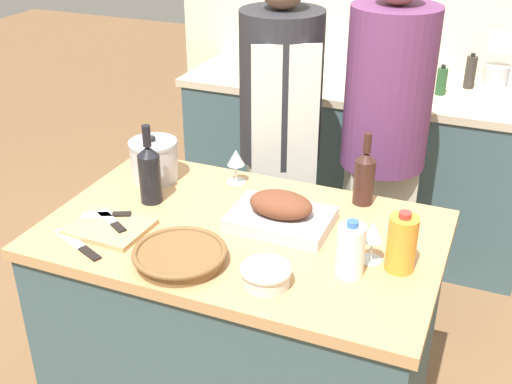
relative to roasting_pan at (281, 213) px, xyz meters
name	(u,v)px	position (x,y,z in m)	size (l,w,h in m)	color
kitchen_island	(243,335)	(-0.11, -0.07, -0.50)	(1.30, 0.81, 0.90)	#3D565B
back_counter	(355,163)	(-0.11, 1.51, -0.49)	(1.91, 0.60, 0.92)	#3D565B
back_wall	(382,4)	(-0.11, 1.86, 0.33)	(2.41, 0.10, 2.55)	beige
roasting_pan	(281,213)	(0.00, 0.00, 0.00)	(0.33, 0.24, 0.12)	#BCBCC1
wicker_basket	(180,255)	(-0.20, -0.32, -0.02)	(0.29, 0.29, 0.05)	brown
cutting_board	(110,227)	(-0.51, -0.24, -0.04)	(0.26, 0.21, 0.02)	tan
stock_pot	(154,160)	(-0.57, 0.15, 0.03)	(0.18, 0.18, 0.18)	#B7B7BC
mixing_bowl	(266,274)	(0.08, -0.33, -0.01)	(0.15, 0.15, 0.06)	beige
juice_jug	(402,243)	(0.42, -0.10, 0.04)	(0.09, 0.09, 0.19)	orange
milk_jug	(350,250)	(0.29, -0.19, 0.04)	(0.08, 0.08, 0.18)	white
wine_bottle_green	(150,172)	(-0.49, -0.02, 0.07)	(0.08, 0.08, 0.29)	black
wine_bottle_dark	(365,176)	(0.21, 0.26, 0.06)	(0.07, 0.07, 0.27)	#381E19
wine_glass_left	(236,159)	(-0.27, 0.24, 0.05)	(0.07, 0.07, 0.13)	silver
wine_glass_right	(373,233)	(0.33, -0.09, 0.05)	(0.07, 0.07, 0.13)	silver
knife_chef	(79,245)	(-0.54, -0.37, -0.04)	(0.24, 0.12, 0.01)	#B7B7BC
knife_paring	(112,222)	(-0.51, -0.23, -0.03)	(0.16, 0.11, 0.01)	#B7B7BC
knife_bread	(108,215)	(-0.55, -0.19, -0.03)	(0.16, 0.10, 0.01)	#B7B7BC
stand_mixer	(503,71)	(0.58, 1.59, 0.11)	(0.18, 0.14, 0.32)	silver
condiment_bottle_tall	(470,72)	(0.42, 1.67, 0.06)	(0.06, 0.06, 0.18)	#332D28
condiment_bottle_short	(442,81)	(0.30, 1.51, 0.04)	(0.05, 0.05, 0.15)	#234C28
person_cook_aproned	(280,133)	(-0.29, 0.77, -0.05)	(0.39, 0.41, 1.63)	beige
person_cook_guest	(384,138)	(0.17, 0.82, -0.02)	(0.36, 0.36, 1.68)	beige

